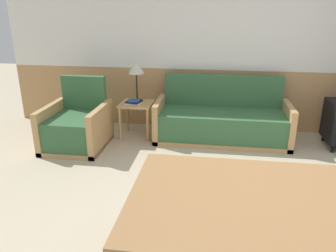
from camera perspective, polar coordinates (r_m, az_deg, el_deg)
ground_plane at (r=3.05m, az=13.17°, el=-17.53°), size 16.00×16.00×0.00m
wall_back at (r=5.08m, az=12.27°, el=14.12°), size 7.20×0.06×2.70m
couch at (r=4.80m, az=9.30°, el=0.76°), size 1.90×0.76×0.89m
armchair at (r=4.68m, az=-15.59°, el=-0.24°), size 0.79×0.85×0.92m
side_table at (r=4.84m, az=-5.47°, el=2.93°), size 0.47×0.47×0.52m
table_lamp at (r=4.78m, az=-5.56°, el=9.93°), size 0.23×0.23×0.61m
book_stack at (r=4.73m, az=-6.04°, el=4.14°), size 0.22×0.18×0.07m
dining_table at (r=2.12m, az=16.04°, el=-13.77°), size 1.62×1.09×0.75m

